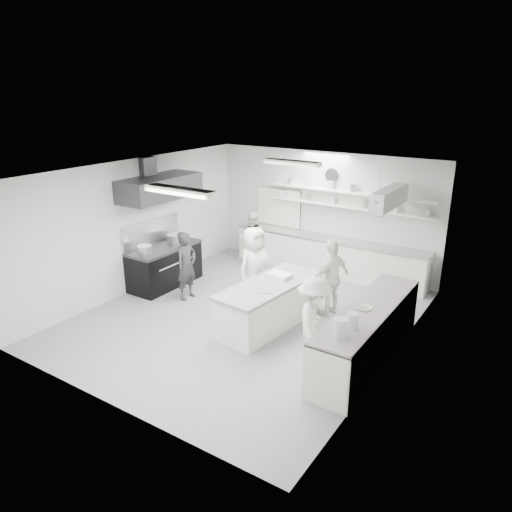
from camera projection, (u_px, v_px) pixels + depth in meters
The scene contains 27 objects.
floor at pixel (246, 318), 9.97m from camera, with size 6.00×7.00×0.02m, color #94929E.
ceiling at pixel (245, 171), 8.97m from camera, with size 6.00×7.00×0.02m, color white.
wall_back at pixel (324, 212), 12.24m from camera, with size 6.00×0.04×3.00m, color beige.
wall_front at pixel (103, 314), 6.71m from camera, with size 6.00×0.04×3.00m, color beige.
wall_left at pixel (137, 225), 11.02m from camera, with size 0.04×7.00×3.00m, color beige.
wall_right at pixel (397, 279), 7.92m from camera, with size 0.04×7.00×3.00m, color beige.
stove at pixel (165, 267), 11.48m from camera, with size 0.80×1.80×0.90m, color black.
exhaust_hood at pixel (160, 187), 10.85m from camera, with size 0.85×2.00×0.50m, color #333438.
back_counter at pixel (327, 256), 12.19m from camera, with size 5.00×0.60×0.92m, color white.
shelf_lower at pixel (348, 207), 11.69m from camera, with size 4.20×0.26×0.04m, color white.
shelf_upper at pixel (349, 192), 11.58m from camera, with size 4.20×0.26×0.04m, color white.
pass_through_window at pixel (279, 207), 12.91m from camera, with size 1.30×0.04×1.00m, color black.
wall_clock at pixel (332, 175), 11.79m from camera, with size 0.32×0.32×0.05m, color white.
right_counter at pixel (367, 335), 8.28m from camera, with size 0.74×3.30×0.94m, color white.
pot_rack at pixel (390, 198), 10.07m from camera, with size 0.30×1.60×0.40m, color #AFAFAF.
light_fixture_front at pixel (180, 191), 7.58m from camera, with size 1.30×0.25×0.10m, color white.
light_fixture_rear at pixel (292, 163), 10.42m from camera, with size 1.30×0.25×0.10m, color white.
prep_island at pixel (269, 306), 9.49m from camera, with size 0.85×2.29×0.84m, color white.
stove_pot at pixel (175, 239), 11.59m from camera, with size 0.36×0.36×0.24m, color #AFAFAF.
cook_stove at pixel (186, 266), 10.63m from camera, with size 0.56×0.37×1.53m, color #262728.
cook_back at pixel (252, 238), 12.75m from camera, with size 0.70×0.54×1.43m, color white.
cook_island_left at pixel (254, 267), 10.30m from camera, with size 0.84×0.55×1.73m, color white.
cook_island_right at pixel (331, 278), 9.89m from camera, with size 0.93×0.39×1.59m, color white.
cook_right at pixel (313, 321), 8.09m from camera, with size 1.00×0.58×1.55m, color white.
bowl_island_a at pixel (265, 292), 9.00m from camera, with size 0.25×0.25×0.06m, color #AFAFAF.
bowl_island_b at pixel (268, 293), 8.94m from camera, with size 0.18×0.18×0.06m, color white.
bowl_right at pixel (364, 309), 8.09m from camera, with size 0.26×0.26×0.06m, color white.
Camera 1 is at (5.10, -7.42, 4.47)m, focal length 34.01 mm.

